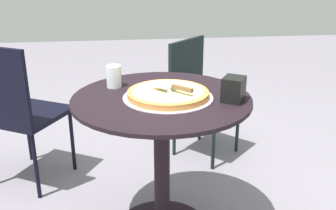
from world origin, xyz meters
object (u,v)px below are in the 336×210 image
patio_table (162,143)px  patio_chair_far (199,88)px  pizza_server (173,87)px  drinking_cup (114,76)px  pizza_on_tray (168,94)px  napkin_dispenser (234,89)px  patio_chair_near (16,107)px

patio_table → patio_chair_far: patio_chair_far is taller
pizza_server → drinking_cup: drinking_cup is taller
pizza_on_tray → napkin_dispenser: bearing=-15.5°
patio_chair_far → drinking_cup: bearing=-129.1°
pizza_server → patio_chair_far: bearing=71.3°
pizza_on_tray → patio_chair_far: 0.99m
patio_table → patio_chair_near: (-0.80, 0.56, 0.01)m
napkin_dispenser → patio_chair_near: bearing=-88.7°
pizza_on_tray → patio_chair_near: patio_chair_near is taller
patio_table → pizza_server: bearing=-34.4°
napkin_dispenser → patio_chair_near: (-1.11, 0.65, -0.28)m
pizza_on_tray → pizza_server: pizza_server is taller
patio_table → patio_chair_far: bearing=67.8°
patio_table → drinking_cup: drinking_cup is taller
patio_table → pizza_on_tray: size_ratio=2.01×
drinking_cup → napkin_dispenser: size_ratio=0.98×
drinking_cup → patio_chair_near: 0.76m
patio_table → pizza_on_tray: pizza_on_tray is taller
patio_table → pizza_on_tray: 0.25m
pizza_on_tray → patio_chair_far: size_ratio=0.51×
napkin_dispenser → patio_chair_near: 1.32m
pizza_on_tray → drinking_cup: 0.31m
patio_table → pizza_on_tray: bearing=-23.7°
patio_table → patio_chair_near: patio_chair_near is taller
patio_table → napkin_dispenser: napkin_dispenser is taller
drinking_cup → napkin_dispenser: 0.59m
napkin_dispenser → patio_chair_far: napkin_dispenser is taller
pizza_on_tray → napkin_dispenser: size_ratio=3.76×
patio_chair_far → pizza_server: bearing=-108.7°
patio_table → pizza_server: (0.05, -0.03, 0.29)m
patio_table → drinking_cup: size_ratio=7.70×
patio_table → patio_chair_near: size_ratio=0.92×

